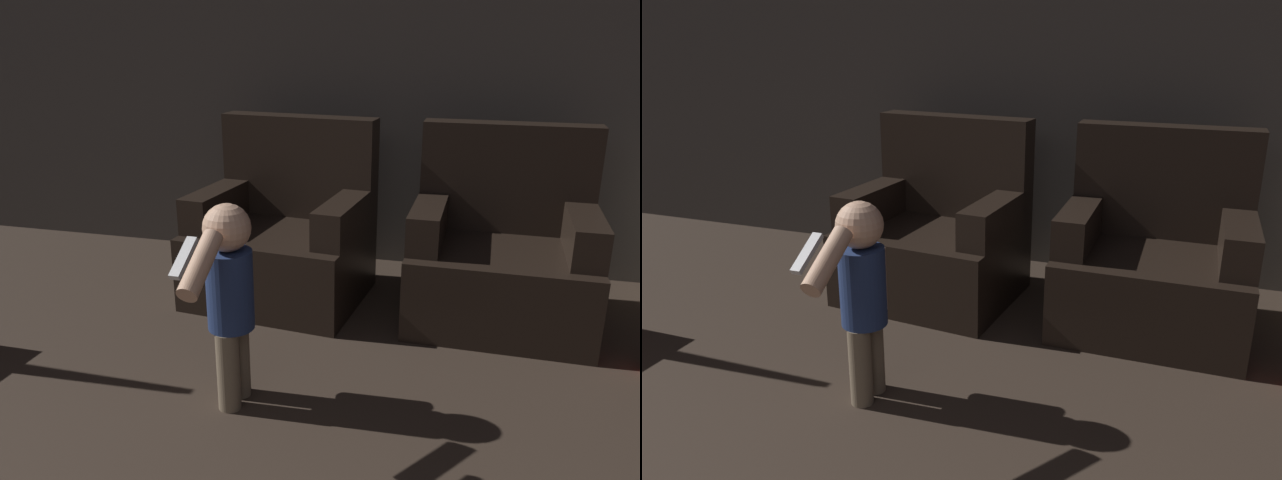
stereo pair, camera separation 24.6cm
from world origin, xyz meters
The scene contains 4 objects.
wall_back centered at (0.00, 4.50, 1.30)m, with size 8.40×0.05×2.60m.
armchair_left centered at (-0.30, 3.78, 0.34)m, with size 0.99×0.86×1.00m.
armchair_right centered at (0.89, 3.79, 0.34)m, with size 0.93×0.78×1.00m.
person_toddler centered at (-0.16, 2.65, 0.50)m, with size 0.19×0.58×0.85m.
Camera 1 is at (0.75, 0.58, 1.46)m, focal length 35.00 mm.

